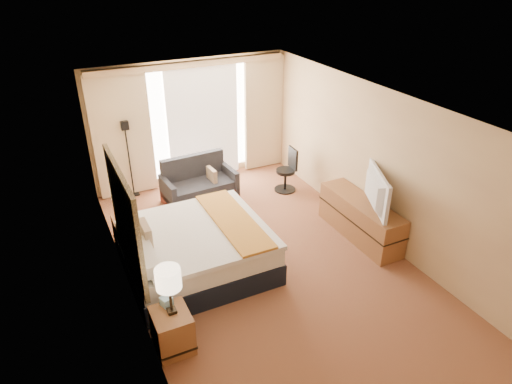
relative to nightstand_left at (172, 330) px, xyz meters
name	(u,v)px	position (x,y,z in m)	size (l,w,h in m)	color
floor	(267,263)	(1.87, 1.05, -0.28)	(4.20, 7.00, 0.02)	#592319
ceiling	(269,107)	(1.87, 1.05, 2.33)	(4.20, 7.00, 0.02)	white
wall_back	(191,122)	(1.87, 4.55, 1.02)	(4.20, 0.02, 2.60)	#DBBD85
wall_front	(451,360)	(1.87, -2.45, 1.02)	(4.20, 0.02, 2.60)	#DBBD85
wall_left	(125,225)	(-0.23, 1.05, 1.02)	(0.02, 7.00, 2.60)	#DBBD85
wall_right	(379,166)	(3.97, 1.05, 1.02)	(0.02, 7.00, 2.60)	#DBBD85
headboard	(125,218)	(-0.19, 1.25, 1.01)	(0.06, 1.85, 1.50)	black
nightstand_left	(172,330)	(0.00, 0.00, 0.00)	(0.45, 0.52, 0.55)	brown
nightstand_right	(129,232)	(0.00, 2.50, 0.00)	(0.45, 0.52, 0.55)	brown
media_dresser	(360,219)	(3.70, 1.05, 0.07)	(0.50, 1.80, 0.70)	brown
window	(203,120)	(2.12, 4.52, 1.04)	(2.30, 0.02, 2.30)	silver
curtains	(192,119)	(1.87, 4.44, 1.13)	(4.12, 0.19, 2.56)	#CBBB8F
bed	(196,249)	(0.81, 1.39, 0.10)	(2.13, 1.95, 1.03)	black
loveseat	(199,187)	(1.63, 3.54, 0.02)	(1.47, 0.85, 0.89)	#501E17
floor_lamp	(127,144)	(0.48, 4.35, 0.85)	(0.20, 0.20, 1.59)	black
desk_chair	(288,172)	(3.44, 3.15, 0.14)	(0.45, 0.45, 0.92)	black
lamp_left	(168,279)	(0.03, 0.02, 0.78)	(0.31, 0.31, 0.65)	black
lamp_right	(120,193)	(-0.04, 2.53, 0.75)	(0.29, 0.29, 0.61)	black
tissue_box	(166,301)	(0.01, 0.17, 0.33)	(0.13, 0.13, 0.12)	#87B8D1
telephone	(130,214)	(0.08, 2.55, 0.31)	(0.17, 0.13, 0.07)	black
television	(371,190)	(3.65, 0.82, 0.75)	(1.13, 0.15, 0.65)	black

